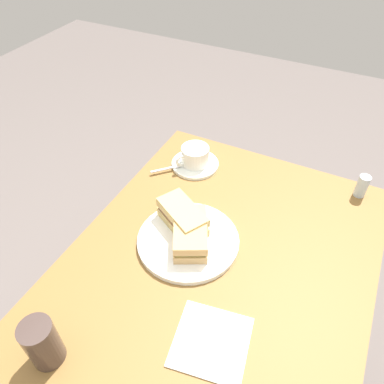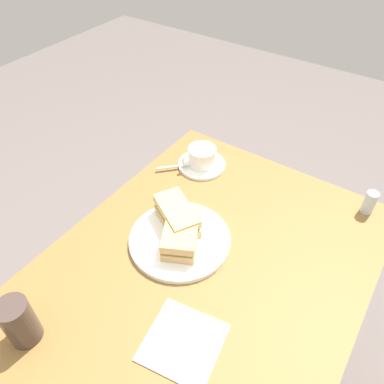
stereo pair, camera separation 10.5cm
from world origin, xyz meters
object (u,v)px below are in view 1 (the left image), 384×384
Objects in this scene: drinking_glass at (42,343)px; sandwich_plate at (188,240)px; dining_table at (203,310)px; coffee_saucer at (195,164)px; sandwich_front at (190,233)px; sandwich_back at (183,217)px; napkin at (211,342)px; coffee_cup at (195,155)px; salt_shaker at (362,186)px; spoon at (171,167)px.

sandwich_plate is at bearing -16.85° from drinking_glass.
coffee_saucer is at bearing 28.61° from dining_table.
sandwich_front reaches higher than dining_table.
drinking_glass is at bearing 168.93° from sandwich_back.
coffee_saucer is at bearing 29.35° from napkin.
drinking_glass is at bearing 162.00° from sandwich_front.
dining_table is 10.35× the size of coffee_cup.
salt_shaker is (0.38, -0.36, 0.03)m from sandwich_plate.
coffee_saucer is 0.67m from drinking_glass.
dining_table is 0.17m from sandwich_plate.
sandwich_plate is 1.63× the size of sandwich_back.
dining_table is at bearing -138.44° from sandwich_plate.
sandwich_plate is 1.54× the size of sandwich_front.
dining_table is at bearing -140.15° from sandwich_front.
salt_shaker is at bearing -74.91° from spoon.
napkin is (-0.50, -0.28, -0.04)m from coffee_cup.
sandwich_back is at bearing 130.66° from salt_shaker.
napkin is 0.62m from salt_shaker.
sandwich_plate is 0.52m from salt_shaker.
napkin is at bearing -150.65° from coffee_saucer.
sandwich_front is 1.46× the size of drinking_glass.
coffee_cup reaches higher than dining_table.
dining_table is 0.46m from coffee_saucer.
salt_shaker reaches higher than sandwich_plate.
drinking_glass is (-0.61, -0.06, 0.04)m from spoon.
salt_shaker is at bearing -29.21° from dining_table.
salt_shaker is at bearing -43.18° from sandwich_front.
coffee_cup reaches higher than spoon.
sandwich_back is 2.01× the size of spoon.
salt_shaker is 0.59× the size of drinking_glass.
coffee_cup is at bearing 100.60° from salt_shaker.
dining_table is 9.42× the size of drinking_glass.
coffee_saucer is 1.41× the size of coffee_cup.
salt_shaker is (0.59, -0.20, 0.03)m from napkin.
salt_shaker is (0.34, -0.40, -0.01)m from sandwich_back.
salt_shaker is 0.90m from drinking_glass.
dining_table is 0.47m from coffee_cup.
sandwich_back is (0.14, 0.13, 0.14)m from dining_table.
napkin is at bearing -150.51° from coffee_cup.
coffee_saucer is at bearing 19.01° from sandwich_back.
napkin is 1.31× the size of drinking_glass.
coffee_saucer is (0.39, 0.21, 0.10)m from dining_table.
sandwich_front is at bearing 36.03° from napkin.
sandwich_front is 1.14× the size of coffee_saucer.
coffee_cup is 0.91× the size of drinking_glass.
sandwich_back reaches higher than sandwich_plate.
spoon is at bearing 37.13° from sandwich_plate.
coffee_cup is 1.32× the size of spoon.
drinking_glass reaches higher than coffee_cup.
sandwich_back is 1.38× the size of drinking_glass.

